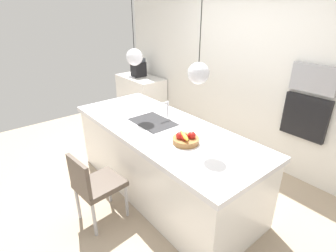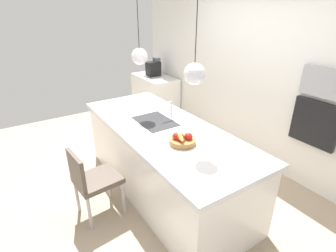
# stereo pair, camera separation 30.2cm
# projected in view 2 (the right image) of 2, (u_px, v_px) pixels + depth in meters

# --- Properties ---
(floor) EXTENTS (6.60, 6.60, 0.00)m
(floor) POSITION_uv_depth(u_px,v_px,m) (164.00, 188.00, 3.49)
(floor) COLOR tan
(floor) RESTS_ON ground
(back_wall) EXTENTS (6.00, 0.10, 2.60)m
(back_wall) POSITION_uv_depth(u_px,v_px,m) (260.00, 75.00, 3.77)
(back_wall) COLOR silver
(back_wall) RESTS_ON ground
(kitchen_island) EXTENTS (2.62, 1.05, 0.90)m
(kitchen_island) POSITION_uv_depth(u_px,v_px,m) (164.00, 159.00, 3.30)
(kitchen_island) COLOR white
(kitchen_island) RESTS_ON ground
(sink_basin) EXTENTS (0.56, 0.40, 0.02)m
(sink_basin) POSITION_uv_depth(u_px,v_px,m) (155.00, 122.00, 3.27)
(sink_basin) COLOR #2D2D30
(sink_basin) RESTS_ON kitchen_island
(faucet) EXTENTS (0.02, 0.17, 0.22)m
(faucet) POSITION_uv_depth(u_px,v_px,m) (169.00, 107.00, 3.31)
(faucet) COLOR silver
(faucet) RESTS_ON kitchen_island
(fruit_bowl) EXTENTS (0.28, 0.28, 0.15)m
(fruit_bowl) POSITION_uv_depth(u_px,v_px,m) (182.00, 140.00, 2.71)
(fruit_bowl) COLOR #9E6B38
(fruit_bowl) RESTS_ON kitchen_island
(side_counter) EXTENTS (1.10, 0.60, 0.84)m
(side_counter) POSITION_uv_depth(u_px,v_px,m) (155.00, 95.00, 5.78)
(side_counter) COLOR white
(side_counter) RESTS_ON ground
(coffee_machine) EXTENTS (0.20, 0.35, 0.38)m
(coffee_machine) POSITION_uv_depth(u_px,v_px,m) (153.00, 68.00, 5.58)
(coffee_machine) COLOR black
(coffee_machine) RESTS_ON side_counter
(microwave) EXTENTS (0.54, 0.08, 0.34)m
(microwave) POSITION_uv_depth(u_px,v_px,m) (326.00, 83.00, 2.97)
(microwave) COLOR #9E9EA3
(microwave) RESTS_ON back_wall
(oven) EXTENTS (0.56, 0.08, 0.56)m
(oven) POSITION_uv_depth(u_px,v_px,m) (315.00, 123.00, 3.17)
(oven) COLOR black
(oven) RESTS_ON back_wall
(chair_near) EXTENTS (0.45, 0.50, 0.85)m
(chair_near) POSITION_uv_depth(u_px,v_px,m) (92.00, 179.00, 2.86)
(chair_near) COLOR brown
(chair_near) RESTS_ON ground
(pendant_light_left) EXTENTS (0.20, 0.20, 0.80)m
(pendant_light_left) POSITION_uv_depth(u_px,v_px,m) (139.00, 56.00, 3.22)
(pendant_light_left) COLOR silver
(pendant_light_right) EXTENTS (0.20, 0.20, 0.80)m
(pendant_light_right) POSITION_uv_depth(u_px,v_px,m) (195.00, 74.00, 2.39)
(pendant_light_right) COLOR silver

